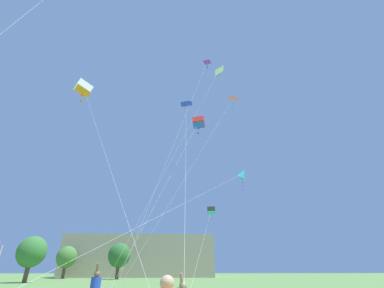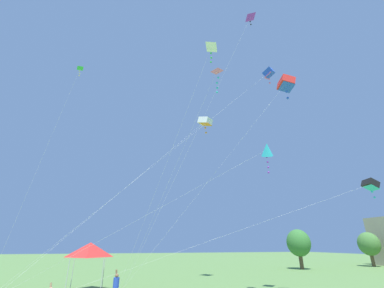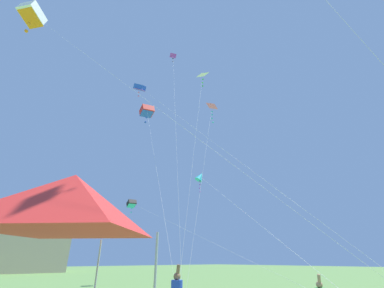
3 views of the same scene
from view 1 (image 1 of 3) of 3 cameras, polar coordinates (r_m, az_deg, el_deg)
The scene contains 12 objects.
distant_building at distance 70.47m, azimuth -11.09°, elevation -23.32°, with size 34.32×15.00×8.97m, color tan.
tree_far_right at distance 47.88m, azimuth -32.05°, elevation -19.67°, with size 4.17×3.76×6.30m.
tree_far_left at distance 55.90m, azimuth -15.87°, elevation -22.70°, with size 4.22×3.80×6.37m.
tree_near_right at distance 63.33m, azimuth -26.11°, elevation -21.65°, with size 4.02×3.62×6.06m.
kite_pink_delta_1 at distance 22.95m, azimuth 9.10°, elevation 9.78°, with size 8.27×5.81×15.61m.
kite_blue_box_2 at distance 30.65m, azimuth -1.25°, elevation 8.83°, with size 1.39×21.06×20.01m.
kite_white_box_3 at distance 29.95m, azimuth -23.00°, elevation 11.32°, with size 11.78×18.07×19.67m.
kite_red_box_4 at distance 30.12m, azimuth 1.48°, elevation 4.83°, with size 6.11×13.98×17.89m.
kite_black_box_5 at distance 31.28m, azimuth 4.28°, elevation -14.53°, with size 4.32×25.06×8.47m.
kite_purple_delta_6 at distance 30.96m, azimuth 3.25°, elevation 17.52°, with size 6.40×10.04×23.64m.
kite_cyan_diamond_7 at distance 22.84m, azimuth 11.12°, elevation -6.54°, with size 11.28×17.56×9.90m.
kite_white_delta_8 at distance 24.74m, azimuth 5.87°, elevation 15.73°, with size 7.60×6.22×18.75m.
Camera 1 is at (4.56, -4.83, 1.92)m, focal length 24.00 mm.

